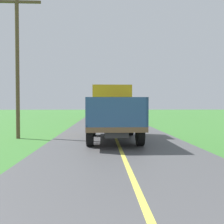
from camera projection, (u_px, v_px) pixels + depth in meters
name	position (u px, v px, depth m)	size (l,w,h in m)	color
banana_truck_near	(112.00, 111.00, 12.27)	(2.38, 5.82, 2.80)	#2D2D30
banana_truck_far	(107.00, 108.00, 27.07)	(2.38, 5.81, 2.80)	#2D2D30
utility_pole_roadside	(17.00, 60.00, 12.46)	(2.52, 0.20, 7.67)	brown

